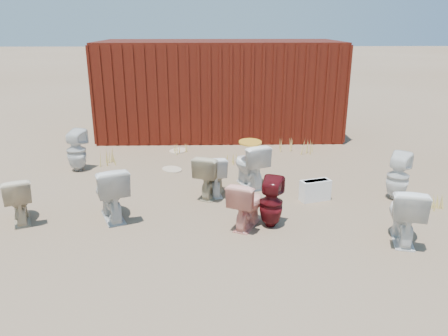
{
  "coord_description": "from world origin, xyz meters",
  "views": [
    {
      "loc": [
        -0.17,
        -6.24,
        2.84
      ],
      "look_at": [
        0.0,
        0.6,
        0.55
      ],
      "focal_mm": 35.0,
      "sensor_mm": 36.0,
      "label": 1
    }
  ],
  "objects_px": {
    "toilet_back_a": "(76,151)",
    "loose_tank": "(315,190)",
    "shipping_container": "(220,88)",
    "toilet_front_c": "(213,174)",
    "toilet_back_e": "(398,176)",
    "toilet_front_a": "(111,192)",
    "toilet_back_beige_left": "(18,199)",
    "toilet_back_beige_right": "(211,175)",
    "toilet_back_yellowlid": "(250,165)",
    "toilet_front_pink": "(247,203)",
    "toilet_front_maroon": "(271,203)",
    "toilet_front_e": "(405,213)"
  },
  "relations": [
    {
      "from": "shipping_container",
      "to": "toilet_back_a",
      "type": "bearing_deg",
      "value": -133.69
    },
    {
      "from": "toilet_front_pink",
      "to": "toilet_front_c",
      "type": "relative_size",
      "value": 1.0
    },
    {
      "from": "toilet_front_pink",
      "to": "toilet_back_yellowlid",
      "type": "relative_size",
      "value": 0.88
    },
    {
      "from": "toilet_back_a",
      "to": "toilet_back_e",
      "type": "distance_m",
      "value": 6.02
    },
    {
      "from": "toilet_front_maroon",
      "to": "toilet_front_pink",
      "type": "bearing_deg",
      "value": 17.7
    },
    {
      "from": "toilet_front_a",
      "to": "toilet_back_beige_right",
      "type": "bearing_deg",
      "value": -173.2
    },
    {
      "from": "toilet_front_pink",
      "to": "toilet_front_maroon",
      "type": "bearing_deg",
      "value": -157.4
    },
    {
      "from": "toilet_front_e",
      "to": "loose_tank",
      "type": "distance_m",
      "value": 1.71
    },
    {
      "from": "toilet_front_pink",
      "to": "toilet_back_beige_right",
      "type": "xyz_separation_m",
      "value": [
        -0.52,
        1.19,
        0.02
      ]
    },
    {
      "from": "toilet_front_a",
      "to": "toilet_front_c",
      "type": "xyz_separation_m",
      "value": [
        1.54,
        0.97,
        -0.07
      ]
    },
    {
      "from": "toilet_back_beige_right",
      "to": "toilet_front_pink",
      "type": "bearing_deg",
      "value": 135.61
    },
    {
      "from": "toilet_back_a",
      "to": "toilet_back_beige_left",
      "type": "relative_size",
      "value": 1.18
    },
    {
      "from": "toilet_front_maroon",
      "to": "toilet_back_e",
      "type": "relative_size",
      "value": 0.93
    },
    {
      "from": "toilet_back_yellowlid",
      "to": "loose_tank",
      "type": "distance_m",
      "value": 1.28
    },
    {
      "from": "loose_tank",
      "to": "toilet_front_c",
      "type": "bearing_deg",
      "value": 150.93
    },
    {
      "from": "toilet_front_a",
      "to": "toilet_back_e",
      "type": "xyz_separation_m",
      "value": [
        4.62,
        0.65,
        -0.02
      ]
    },
    {
      "from": "toilet_back_yellowlid",
      "to": "toilet_back_e",
      "type": "bearing_deg",
      "value": 140.26
    },
    {
      "from": "toilet_front_pink",
      "to": "loose_tank",
      "type": "bearing_deg",
      "value": -116.41
    },
    {
      "from": "toilet_front_a",
      "to": "toilet_front_e",
      "type": "bearing_deg",
      "value": 145.6
    },
    {
      "from": "toilet_front_a",
      "to": "toilet_back_a",
      "type": "distance_m",
      "value": 2.57
    },
    {
      "from": "toilet_back_a",
      "to": "toilet_front_a",
      "type": "bearing_deg",
      "value": 134.51
    },
    {
      "from": "shipping_container",
      "to": "toilet_back_yellowlid",
      "type": "height_order",
      "value": "shipping_container"
    },
    {
      "from": "toilet_front_pink",
      "to": "toilet_front_e",
      "type": "distance_m",
      "value": 2.15
    },
    {
      "from": "shipping_container",
      "to": "toilet_front_pink",
      "type": "distance_m",
      "value": 5.71
    },
    {
      "from": "toilet_back_a",
      "to": "toilet_back_beige_left",
      "type": "bearing_deg",
      "value": 103.09
    },
    {
      "from": "toilet_front_pink",
      "to": "toilet_back_beige_right",
      "type": "bearing_deg",
      "value": -40.82
    },
    {
      "from": "toilet_front_a",
      "to": "loose_tank",
      "type": "xyz_separation_m",
      "value": [
        3.24,
        0.62,
        -0.25
      ]
    },
    {
      "from": "shipping_container",
      "to": "toilet_back_a",
      "type": "relative_size",
      "value": 7.18
    },
    {
      "from": "toilet_front_a",
      "to": "toilet_front_e",
      "type": "relative_size",
      "value": 1.05
    },
    {
      "from": "toilet_back_a",
      "to": "toilet_back_e",
      "type": "xyz_separation_m",
      "value": [
        5.8,
        -1.63,
        -0.02
      ]
    },
    {
      "from": "shipping_container",
      "to": "toilet_front_c",
      "type": "height_order",
      "value": "shipping_container"
    },
    {
      "from": "shipping_container",
      "to": "loose_tank",
      "type": "xyz_separation_m",
      "value": [
        1.52,
        -4.69,
        -1.02
      ]
    },
    {
      "from": "toilet_front_e",
      "to": "toilet_back_beige_left",
      "type": "relative_size",
      "value": 1.12
    },
    {
      "from": "loose_tank",
      "to": "toilet_back_beige_right",
      "type": "bearing_deg",
      "value": 154.35
    },
    {
      "from": "shipping_container",
      "to": "toilet_back_beige_left",
      "type": "bearing_deg",
      "value": -119.62
    },
    {
      "from": "toilet_front_c",
      "to": "toilet_back_yellowlid",
      "type": "relative_size",
      "value": 0.87
    },
    {
      "from": "toilet_front_maroon",
      "to": "toilet_back_yellowlid",
      "type": "bearing_deg",
      "value": -63.31
    },
    {
      "from": "toilet_front_a",
      "to": "toilet_back_a",
      "type": "bearing_deg",
      "value": -85.69
    },
    {
      "from": "toilet_front_a",
      "to": "toilet_back_beige_left",
      "type": "distance_m",
      "value": 1.35
    },
    {
      "from": "toilet_back_yellowlid",
      "to": "loose_tank",
      "type": "height_order",
      "value": "toilet_back_yellowlid"
    },
    {
      "from": "toilet_front_maroon",
      "to": "toilet_front_e",
      "type": "relative_size",
      "value": 0.93
    },
    {
      "from": "shipping_container",
      "to": "toilet_front_maroon",
      "type": "xyz_separation_m",
      "value": [
        0.65,
        -5.66,
        -0.83
      ]
    },
    {
      "from": "toilet_front_maroon",
      "to": "toilet_front_c",
      "type": "bearing_deg",
      "value": -36.66
    },
    {
      "from": "toilet_front_a",
      "to": "toilet_back_beige_right",
      "type": "distance_m",
      "value": 1.74
    },
    {
      "from": "toilet_front_maroon",
      "to": "loose_tank",
      "type": "relative_size",
      "value": 1.49
    },
    {
      "from": "toilet_back_a",
      "to": "toilet_front_maroon",
      "type": "bearing_deg",
      "value": 160.71
    },
    {
      "from": "toilet_back_a",
      "to": "loose_tank",
      "type": "distance_m",
      "value": 4.73
    },
    {
      "from": "toilet_front_pink",
      "to": "toilet_back_yellowlid",
      "type": "bearing_deg",
      "value": -70.41
    },
    {
      "from": "toilet_back_a",
      "to": "toilet_back_beige_right",
      "type": "height_order",
      "value": "toilet_back_a"
    },
    {
      "from": "loose_tank",
      "to": "toilet_back_e",
      "type": "bearing_deg",
      "value": -16.81
    }
  ]
}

